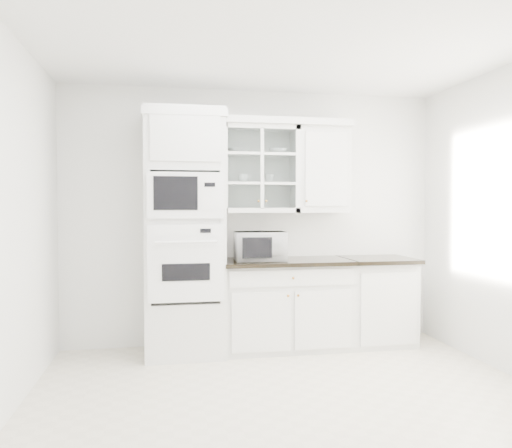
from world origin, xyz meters
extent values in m
cube|color=beige|center=(0.00, 0.00, 0.01)|extent=(4.00, 3.50, 0.01)
cube|color=white|center=(0.00, 1.74, 1.35)|extent=(4.00, 0.02, 2.70)
cube|color=white|center=(-1.99, 0.00, 1.35)|extent=(0.02, 3.50, 2.70)
cube|color=white|center=(0.00, 0.00, 2.69)|extent=(4.00, 3.50, 0.02)
cube|color=silver|center=(-0.75, 1.43, 1.20)|extent=(0.76, 0.65, 2.40)
cube|color=white|center=(-0.75, 1.09, 0.94)|extent=(0.70, 0.03, 0.72)
cube|color=black|center=(-0.75, 1.07, 0.86)|extent=(0.44, 0.01, 0.16)
cube|color=white|center=(-0.75, 1.09, 1.56)|extent=(0.70, 0.03, 0.43)
cube|color=black|center=(-0.84, 1.07, 1.58)|extent=(0.40, 0.01, 0.31)
cube|color=silver|center=(0.28, 1.45, 0.44)|extent=(1.30, 0.60, 0.88)
cube|color=black|center=(0.28, 1.42, 0.90)|extent=(1.32, 0.67, 0.04)
cube|color=silver|center=(1.28, 1.45, 0.44)|extent=(0.70, 0.60, 0.88)
cube|color=black|center=(1.28, 1.42, 0.90)|extent=(0.72, 0.67, 0.04)
cube|color=silver|center=(0.03, 1.58, 1.85)|extent=(0.80, 0.33, 0.90)
cube|color=silver|center=(0.03, 1.58, 1.70)|extent=(0.74, 0.29, 0.02)
cube|color=silver|center=(0.03, 1.58, 2.00)|extent=(0.74, 0.29, 0.02)
cube|color=silver|center=(0.71, 1.58, 1.85)|extent=(0.55, 0.33, 0.90)
cube|color=white|center=(-0.07, 1.56, 2.33)|extent=(2.14, 0.38, 0.07)
imported|color=white|center=(0.00, 1.40, 1.07)|extent=(0.51, 0.43, 0.29)
imported|color=white|center=(-0.19, 1.60, 2.04)|extent=(0.25, 0.25, 0.06)
imported|color=white|center=(0.24, 1.58, 2.04)|extent=(0.20, 0.20, 0.06)
imported|color=white|center=(-0.14, 1.57, 1.75)|extent=(0.11, 0.11, 0.08)
imported|color=white|center=(0.14, 1.59, 1.76)|extent=(0.10, 0.10, 0.09)
camera|label=1|loc=(-0.93, -3.53, 1.46)|focal=35.00mm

